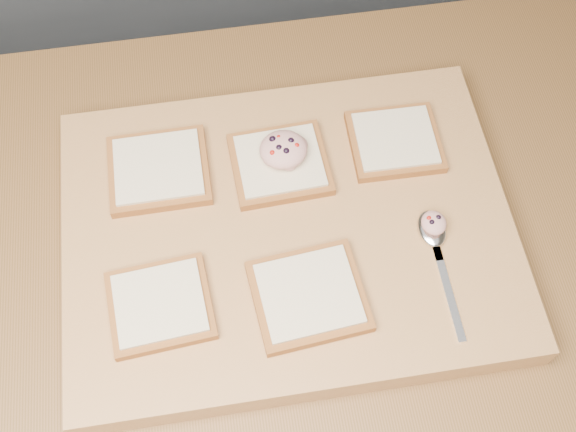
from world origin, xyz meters
The scene contains 10 objects.
island_counter centered at (0.00, 0.00, 0.45)m, with size 2.00×0.80×0.90m.
cutting_board centered at (0.07, 0.04, 0.92)m, with size 0.54×0.41×0.04m, color tan.
bread_far_left centered at (-0.07, 0.13, 0.95)m, with size 0.12×0.11×0.02m.
bread_far_center centered at (0.08, 0.12, 0.95)m, with size 0.12×0.11×0.02m.
bread_far_right centered at (0.22, 0.13, 0.95)m, with size 0.11×0.11×0.02m.
bread_near_left centered at (-0.09, -0.05, 0.95)m, with size 0.12×0.11×0.02m.
bread_near_center centered at (0.08, -0.06, 0.95)m, with size 0.13×0.12×0.02m.
tuna_salad_dollop centered at (0.08, 0.12, 0.97)m, with size 0.06×0.06×0.03m.
spoon centered at (0.24, -0.01, 0.95)m, with size 0.03×0.17×0.01m.
spoon_salad centered at (0.24, 0.00, 0.96)m, with size 0.03×0.03×0.02m.
Camera 1 is at (0.01, -0.36, 1.71)m, focal length 45.00 mm.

